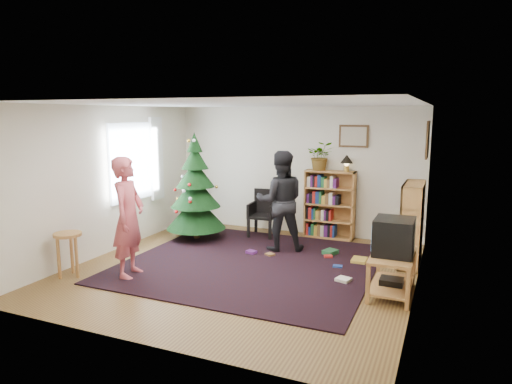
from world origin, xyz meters
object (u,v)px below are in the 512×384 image
at_px(bookshelf_right, 412,223).
at_px(potted_plant, 321,156).
at_px(person_by_chair, 280,201).
at_px(bookshelf_back, 330,204).
at_px(picture_back, 354,136).
at_px(person_standing, 128,217).
at_px(armchair, 265,211).
at_px(stool, 68,243).
at_px(table_lamp, 347,160).
at_px(christmas_tree, 196,196).
at_px(tv_stand, 392,270).
at_px(picture_right, 428,140).
at_px(crt_tv, 394,236).

bearing_deg(bookshelf_right, potted_plant, 59.87).
bearing_deg(person_by_chair, bookshelf_back, -141.00).
bearing_deg(picture_back, person_standing, -127.16).
height_order(armchair, stool, armchair).
height_order(stool, potted_plant, potted_plant).
xyz_separation_m(armchair, table_lamp, (1.50, 0.34, 1.03)).
relative_size(christmas_tree, stool, 3.07).
distance_m(christmas_tree, potted_plant, 2.48).
height_order(armchair, potted_plant, potted_plant).
bearing_deg(armchair, potted_plant, 15.39).
distance_m(christmas_tree, table_lamp, 2.90).
relative_size(stool, person_standing, 0.37).
xyz_separation_m(tv_stand, armchair, (-2.66, 2.10, 0.16)).
distance_m(armchair, potted_plant, 1.52).
bearing_deg(armchair, christmas_tree, -148.91).
xyz_separation_m(bookshelf_back, table_lamp, (0.30, 0.00, 0.85)).
bearing_deg(bookshelf_right, picture_back, 45.57).
xyz_separation_m(picture_back, christmas_tree, (-2.69, -1.23, -1.11)).
height_order(christmas_tree, armchair, christmas_tree).
height_order(bookshelf_right, armchair, bookshelf_right).
distance_m(bookshelf_back, tv_stand, 2.86).
relative_size(person_by_chair, table_lamp, 5.57).
distance_m(person_standing, table_lamp, 4.11).
relative_size(bookshelf_right, table_lamp, 4.15).
bearing_deg(picture_back, bookshelf_right, -44.43).
bearing_deg(picture_back, table_lamp, -123.00).
height_order(armchair, table_lamp, table_lamp).
xyz_separation_m(picture_right, bookshelf_back, (-1.71, 0.59, -1.29)).
distance_m(crt_tv, armchair, 3.40).
xyz_separation_m(christmas_tree, person_standing, (0.14, -2.13, 0.04)).
distance_m(picture_right, armchair, 3.27).
xyz_separation_m(bookshelf_back, potted_plant, (-0.20, 0.00, 0.91)).
xyz_separation_m(picture_back, potted_plant, (-0.59, -0.14, -0.38)).
bearing_deg(stool, person_standing, 25.31).
distance_m(bookshelf_right, stool, 5.22).
xyz_separation_m(person_standing, person_by_chair, (1.58, 2.09, -0.01)).
xyz_separation_m(christmas_tree, bookshelf_back, (2.30, 1.10, -0.18)).
distance_m(bookshelf_back, table_lamp, 0.90).
distance_m(picture_back, bookshelf_right, 2.10).
distance_m(bookshelf_back, potted_plant, 0.93).
bearing_deg(table_lamp, crt_tv, -64.69).
distance_m(crt_tv, person_by_chair, 2.42).
height_order(tv_stand, stool, stool).
bearing_deg(armchair, picture_right, -8.35).
bearing_deg(crt_tv, person_standing, -167.71).
height_order(bookshelf_back, armchair, bookshelf_back).
relative_size(picture_back, table_lamp, 1.75).
bearing_deg(potted_plant, christmas_tree, -152.34).
xyz_separation_m(bookshelf_right, potted_plant, (-1.78, 1.03, 0.91)).
bearing_deg(table_lamp, stool, -132.12).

